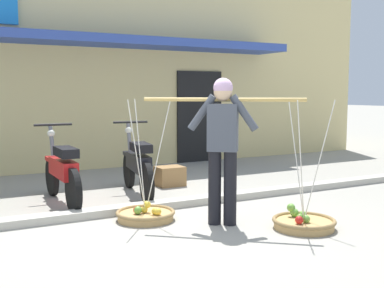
# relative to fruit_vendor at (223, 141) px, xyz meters

# --- Properties ---
(ground_plane) EXTENTS (90.00, 90.00, 0.00)m
(ground_plane) POSITION_rel_fruit_vendor_xyz_m (-0.60, 0.33, -0.98)
(ground_plane) COLOR #9E998C
(sidewalk_curb) EXTENTS (20.00, 0.24, 0.10)m
(sidewalk_curb) POSITION_rel_fruit_vendor_xyz_m (-0.60, 1.03, -0.93)
(sidewalk_curb) COLOR #BAB4A5
(sidewalk_curb) RESTS_ON ground
(fruit_vendor) EXTENTS (1.46, 1.22, 1.70)m
(fruit_vendor) POSITION_rel_fruit_vendor_xyz_m (0.00, 0.00, 0.00)
(fruit_vendor) COLOR black
(fruit_vendor) RESTS_ON ground
(fruit_basket_left_side) EXTENTS (0.71, 0.71, 1.45)m
(fruit_basket_left_side) POSITION_rel_fruit_vendor_xyz_m (0.71, -0.59, -0.90)
(fruit_basket_left_side) COLOR tan
(fruit_basket_left_side) RESTS_ON ground
(fruit_basket_right_side) EXTENTS (0.71, 0.71, 1.45)m
(fruit_basket_right_side) POSITION_rel_fruit_vendor_xyz_m (-0.72, 0.59, -0.90)
(fruit_basket_right_side) COLOR tan
(fruit_basket_right_side) RESTS_ON ground
(motorcycle_second_in_row) EXTENTS (0.54, 1.82, 1.09)m
(motorcycle_second_in_row) POSITION_rel_fruit_vendor_xyz_m (-1.39, 1.91, -0.53)
(motorcycle_second_in_row) COLOR black
(motorcycle_second_in_row) RESTS_ON ground
(motorcycle_third_in_row) EXTENTS (0.54, 1.81, 1.09)m
(motorcycle_third_in_row) POSITION_rel_fruit_vendor_xyz_m (-0.27, 1.95, -0.53)
(motorcycle_third_in_row) COLOR black
(motorcycle_third_in_row) RESTS_ON ground
(storefront_building) EXTENTS (13.00, 6.00, 4.20)m
(storefront_building) POSITION_rel_fruit_vendor_xyz_m (0.35, 7.17, 1.12)
(storefront_building) COLOR #DBC684
(storefront_building) RESTS_ON ground
(wooden_crate) EXTENTS (0.44, 0.36, 0.32)m
(wooden_crate) POSITION_rel_fruit_vendor_xyz_m (0.48, 2.40, -0.82)
(wooden_crate) COLOR olive
(wooden_crate) RESTS_ON ground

